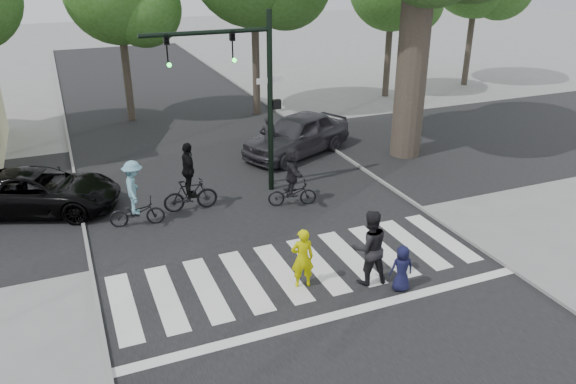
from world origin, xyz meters
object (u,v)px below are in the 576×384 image
at_px(traffic_signal, 245,80).
at_px(cyclist_mid, 189,183).
at_px(cyclist_right, 292,180).
at_px(car_grey, 297,134).
at_px(pedestrian_woman, 302,258).
at_px(car_suv, 39,191).
at_px(cyclist_left, 135,198).
at_px(pedestrian_child, 402,268).
at_px(pedestrian_adult, 369,247).

distance_m(traffic_signal, cyclist_mid, 3.70).
xyz_separation_m(cyclist_right, car_grey, (2.11, 4.48, -0.06)).
height_order(pedestrian_woman, car_grey, car_grey).
bearing_deg(cyclist_mid, car_suv, 158.38).
bearing_deg(pedestrian_woman, cyclist_left, -46.13).
bearing_deg(pedestrian_woman, pedestrian_child, 164.05).
height_order(traffic_signal, pedestrian_child, traffic_signal).
bearing_deg(traffic_signal, pedestrian_child, -77.72).
xyz_separation_m(traffic_signal, pedestrian_woman, (-0.62, -5.96, -3.12)).
height_order(cyclist_left, cyclist_mid, cyclist_mid).
relative_size(traffic_signal, cyclist_left, 2.92).
bearing_deg(pedestrian_child, cyclist_left, -37.37).
bearing_deg(pedestrian_child, cyclist_right, -73.88).
xyz_separation_m(traffic_signal, car_grey, (3.11, 3.01, -3.06)).
relative_size(cyclist_left, car_suv, 0.42).
xyz_separation_m(pedestrian_child, car_suv, (-8.05, 8.22, 0.09)).
bearing_deg(cyclist_right, car_grey, 64.84).
xyz_separation_m(traffic_signal, pedestrian_adult, (0.97, -6.42, -2.92)).
bearing_deg(car_suv, pedestrian_child, -114.55).
xyz_separation_m(pedestrian_child, cyclist_left, (-5.39, 6.01, 0.30)).
bearing_deg(traffic_signal, pedestrian_adult, -81.42).
distance_m(pedestrian_woman, pedestrian_child, 2.41).
relative_size(pedestrian_adult, car_grey, 0.40).
bearing_deg(pedestrian_child, cyclist_mid, -49.85).
bearing_deg(pedestrian_adult, car_suv, -37.69).
xyz_separation_m(pedestrian_adult, car_grey, (2.15, 9.42, -0.14)).
xyz_separation_m(traffic_signal, cyclist_right, (1.01, -1.48, -3.01)).
bearing_deg(car_grey, cyclist_right, -49.79).
distance_m(pedestrian_child, cyclist_left, 8.08).
bearing_deg(pedestrian_woman, pedestrian_adult, 174.53).
xyz_separation_m(cyclist_mid, car_suv, (-4.41, 1.75, -0.24)).
bearing_deg(car_suv, cyclist_right, -88.42).
bearing_deg(car_grey, car_suv, -103.92).
height_order(pedestrian_adult, car_grey, pedestrian_adult).
height_order(cyclist_mid, car_grey, cyclist_mid).
bearing_deg(pedestrian_child, pedestrian_woman, -15.80).
bearing_deg(cyclist_left, car_grey, 29.99).
distance_m(pedestrian_adult, car_suv, 10.67).
distance_m(pedestrian_child, pedestrian_adult, 0.92).
height_order(traffic_signal, pedestrian_woman, traffic_signal).
height_order(pedestrian_woman, cyclist_mid, cyclist_mid).
distance_m(pedestrian_child, car_grey, 10.17).
bearing_deg(cyclist_left, car_suv, 140.37).
relative_size(pedestrian_woman, pedestrian_child, 1.32).
bearing_deg(pedestrian_child, car_grey, -88.21).
xyz_separation_m(cyclist_mid, car_grey, (5.23, 3.57, -0.09)).
height_order(pedestrian_child, cyclist_left, cyclist_left).
height_order(pedestrian_adult, car_suv, pedestrian_adult).
bearing_deg(car_grey, traffic_signal, -70.65).
bearing_deg(pedestrian_child, pedestrian_adult, -36.88).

